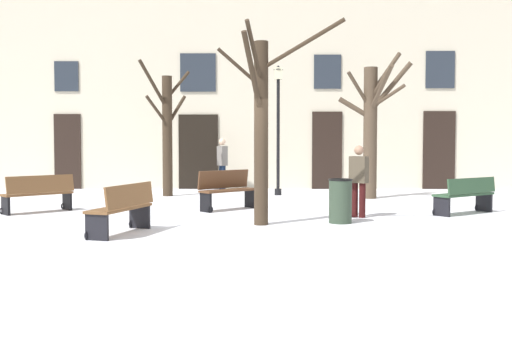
{
  "coord_description": "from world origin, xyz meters",
  "views": [
    {
      "loc": [
        0.08,
        -11.37,
        1.65
      ],
      "look_at": [
        0.0,
        1.83,
        1.0
      ],
      "focal_mm": 40.73,
      "sensor_mm": 36.0,
      "label": 1
    }
  ],
  "objects_px": {
    "bench_facing_shops": "(122,208)",
    "person_by_shop_door": "(222,161)",
    "tree_left_of_center": "(262,124)",
    "litter_bin": "(340,201)",
    "person_near_bench": "(359,178)",
    "tree_foreground": "(167,129)",
    "bench_near_center_tree": "(466,195)",
    "bench_by_litter_bin": "(227,190)",
    "streetlamp": "(278,116)",
    "tree_near_facade": "(372,124)",
    "bench_back_to_back_right": "(38,193)"
  },
  "relations": [
    {
      "from": "tree_near_facade",
      "to": "person_near_bench",
      "type": "relative_size",
      "value": 2.75
    },
    {
      "from": "streetlamp",
      "to": "bench_by_litter_bin",
      "type": "relative_size",
      "value": 2.79
    },
    {
      "from": "tree_foreground",
      "to": "bench_near_center_tree",
      "type": "height_order",
      "value": "tree_foreground"
    },
    {
      "from": "person_by_shop_door",
      "to": "streetlamp",
      "type": "bearing_deg",
      "value": 17.04
    },
    {
      "from": "bench_facing_shops",
      "to": "person_by_shop_door",
      "type": "xyz_separation_m",
      "value": [
        1.19,
        9.34,
        0.54
      ]
    },
    {
      "from": "bench_back_to_back_right",
      "to": "bench_facing_shops",
      "type": "bearing_deg",
      "value": 86.83
    },
    {
      "from": "streetlamp",
      "to": "tree_left_of_center",
      "type": "bearing_deg",
      "value": -94.68
    },
    {
      "from": "litter_bin",
      "to": "bench_by_litter_bin",
      "type": "relative_size",
      "value": 0.63
    },
    {
      "from": "bench_facing_shops",
      "to": "person_near_bench",
      "type": "relative_size",
      "value": 1.05
    },
    {
      "from": "streetlamp",
      "to": "bench_near_center_tree",
      "type": "xyz_separation_m",
      "value": [
        4.16,
        -4.77,
        -2.01
      ]
    },
    {
      "from": "tree_near_facade",
      "to": "bench_facing_shops",
      "type": "relative_size",
      "value": 2.62
    },
    {
      "from": "tree_near_facade",
      "to": "bench_near_center_tree",
      "type": "distance_m",
      "value": 4.34
    },
    {
      "from": "bench_near_center_tree",
      "to": "person_by_shop_door",
      "type": "height_order",
      "value": "person_by_shop_door"
    },
    {
      "from": "tree_left_of_center",
      "to": "person_near_bench",
      "type": "distance_m",
      "value": 2.71
    },
    {
      "from": "tree_foreground",
      "to": "person_by_shop_door",
      "type": "bearing_deg",
      "value": 50.54
    },
    {
      "from": "tree_left_of_center",
      "to": "streetlamp",
      "type": "height_order",
      "value": "streetlamp"
    },
    {
      "from": "tree_foreground",
      "to": "person_by_shop_door",
      "type": "height_order",
      "value": "tree_foreground"
    },
    {
      "from": "streetlamp",
      "to": "litter_bin",
      "type": "distance_m",
      "value": 6.66
    },
    {
      "from": "bench_facing_shops",
      "to": "person_by_shop_door",
      "type": "bearing_deg",
      "value": -169.88
    },
    {
      "from": "tree_near_facade",
      "to": "litter_bin",
      "type": "height_order",
      "value": "tree_near_facade"
    },
    {
      "from": "tree_foreground",
      "to": "bench_near_center_tree",
      "type": "bearing_deg",
      "value": -30.58
    },
    {
      "from": "bench_facing_shops",
      "to": "streetlamp",
      "type": "bearing_deg",
      "value": 175.94
    },
    {
      "from": "person_near_bench",
      "to": "person_by_shop_door",
      "type": "relative_size",
      "value": 0.88
    },
    {
      "from": "person_near_bench",
      "to": "bench_back_to_back_right",
      "type": "bearing_deg",
      "value": -151.46
    },
    {
      "from": "tree_near_facade",
      "to": "streetlamp",
      "type": "bearing_deg",
      "value": 158.49
    },
    {
      "from": "tree_left_of_center",
      "to": "tree_near_facade",
      "type": "bearing_deg",
      "value": 59.53
    },
    {
      "from": "tree_foreground",
      "to": "bench_back_to_back_right",
      "type": "height_order",
      "value": "tree_foreground"
    },
    {
      "from": "litter_bin",
      "to": "person_near_bench",
      "type": "xyz_separation_m",
      "value": [
        0.53,
        0.9,
        0.41
      ]
    },
    {
      "from": "bench_near_center_tree",
      "to": "bench_by_litter_bin",
      "type": "bearing_deg",
      "value": -43.34
    },
    {
      "from": "person_by_shop_door",
      "to": "bench_back_to_back_right",
      "type": "bearing_deg",
      "value": -64.34
    },
    {
      "from": "tree_left_of_center",
      "to": "litter_bin",
      "type": "xyz_separation_m",
      "value": [
        1.61,
        0.31,
        -1.55
      ]
    },
    {
      "from": "person_near_bench",
      "to": "bench_near_center_tree",
      "type": "bearing_deg",
      "value": 47.94
    },
    {
      "from": "bench_facing_shops",
      "to": "bench_back_to_back_right",
      "type": "bearing_deg",
      "value": -122.01
    },
    {
      "from": "tree_left_of_center",
      "to": "person_near_bench",
      "type": "height_order",
      "value": "tree_left_of_center"
    },
    {
      "from": "tree_foreground",
      "to": "litter_bin",
      "type": "xyz_separation_m",
      "value": [
        4.49,
        -5.97,
        -1.59
      ]
    },
    {
      "from": "tree_left_of_center",
      "to": "tree_near_facade",
      "type": "xyz_separation_m",
      "value": [
        3.24,
        5.51,
        0.17
      ]
    },
    {
      "from": "tree_near_facade",
      "to": "litter_bin",
      "type": "bearing_deg",
      "value": -107.41
    },
    {
      "from": "bench_by_litter_bin",
      "to": "tree_near_facade",
      "type": "bearing_deg",
      "value": -8.09
    },
    {
      "from": "bench_near_center_tree",
      "to": "tree_near_facade",
      "type": "bearing_deg",
      "value": -103.13
    },
    {
      "from": "tree_foreground",
      "to": "bench_by_litter_bin",
      "type": "relative_size",
      "value": 2.83
    },
    {
      "from": "person_near_bench",
      "to": "tree_foreground",
      "type": "bearing_deg",
      "value": 169.58
    },
    {
      "from": "tree_near_facade",
      "to": "person_near_bench",
      "type": "bearing_deg",
      "value": -104.42
    },
    {
      "from": "tree_left_of_center",
      "to": "bench_by_litter_bin",
      "type": "bearing_deg",
      "value": 107.37
    },
    {
      "from": "litter_bin",
      "to": "person_near_bench",
      "type": "relative_size",
      "value": 0.57
    },
    {
      "from": "tree_near_facade",
      "to": "bench_by_litter_bin",
      "type": "distance_m",
      "value": 5.25
    },
    {
      "from": "tree_left_of_center",
      "to": "tree_near_facade",
      "type": "distance_m",
      "value": 6.39
    },
    {
      "from": "tree_near_facade",
      "to": "tree_foreground",
      "type": "xyz_separation_m",
      "value": [
        -6.12,
        0.77,
        -0.13
      ]
    },
    {
      "from": "bench_facing_shops",
      "to": "bench_by_litter_bin",
      "type": "xyz_separation_m",
      "value": [
        1.67,
        3.81,
        0.03
      ]
    },
    {
      "from": "bench_facing_shops",
      "to": "bench_by_litter_bin",
      "type": "distance_m",
      "value": 4.16
    },
    {
      "from": "streetlamp",
      "to": "bench_near_center_tree",
      "type": "distance_m",
      "value": 6.64
    }
  ]
}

